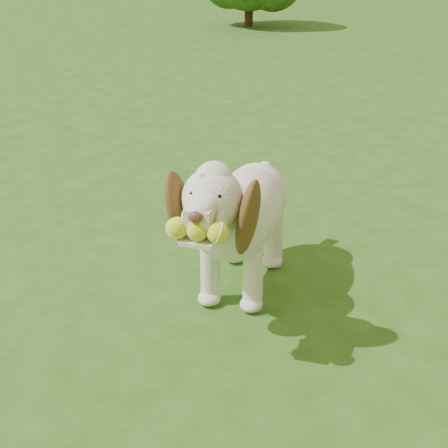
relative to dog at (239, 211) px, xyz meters
The scene contains 2 objects.
ground 0.73m from the dog, 151.48° to the right, with size 80.00×80.00×0.00m, color #254E16.
dog is the anchor object (origin of this frame).
Camera 1 is at (2.46, -2.19, 1.83)m, focal length 55.00 mm.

